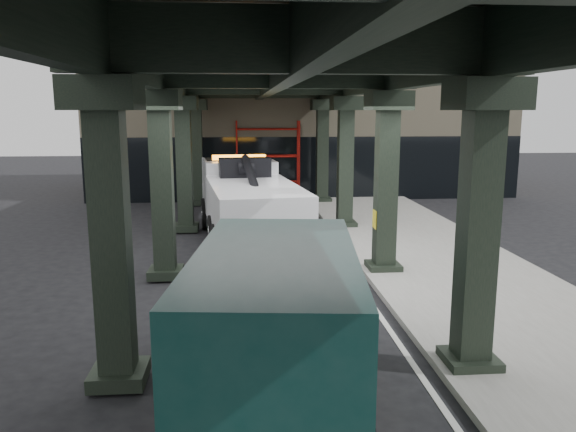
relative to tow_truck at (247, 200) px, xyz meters
name	(u,v)px	position (x,y,z in m)	size (l,w,h in m)	color
ground	(298,300)	(1.14, -6.06, -1.47)	(90.00, 90.00, 0.00)	black
sidewalk	(449,269)	(5.64, -4.06, -1.40)	(5.00, 40.00, 0.15)	gray
lane_stripe	(351,274)	(2.84, -4.06, -1.47)	(0.12, 38.00, 0.01)	silver
viaduct	(276,72)	(0.74, -4.06, 3.99)	(7.40, 32.00, 6.40)	black
building	(297,119)	(3.14, 13.94, 2.53)	(22.00, 10.00, 8.00)	#C6B793
scaffolding	(268,160)	(1.14, 8.58, 0.63)	(3.08, 0.88, 4.00)	#B0140E
tow_truck	(247,200)	(0.00, 0.00, 0.00)	(3.63, 9.45, 3.02)	black
towed_van	(277,320)	(0.32, -10.87, -0.12)	(3.07, 6.45, 2.53)	#103935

